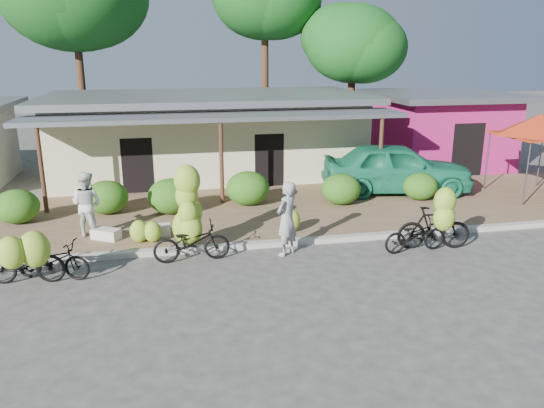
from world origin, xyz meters
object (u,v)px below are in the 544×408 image
Objects in this scene: bike_center at (190,225)px; tree_near_right at (349,41)px; bike_left at (23,260)px; sack_near at (155,230)px; teal_van at (397,168)px; bike_right at (436,224)px; bike_far_left at (49,258)px; bike_far_right at (415,235)px; sack_far at (106,234)px; vendor at (287,219)px; bystander at (87,204)px; red_canopy at (540,125)px.

tree_near_right is at bearing -35.75° from bike_center.
tree_near_right is 4.09× the size of bike_left.
bike_center is at bearing -59.34° from sack_near.
teal_van is at bearing -96.87° from tree_near_right.
sack_near is (-7.19, 2.35, -0.47)m from bike_right.
bike_far_right is (8.96, 0.04, -0.13)m from bike_far_left.
bike_center is 3.13× the size of sack_far.
bystander is (-5.10, 2.22, 0.06)m from vendor.
sack_far is 0.14× the size of teal_van.
bike_far_right is at bearing -99.94° from bike_center.
bike_center reaches higher than bike_far_left.
red_canopy is at bearing -148.75° from bystander.
bike_far_right is 8.87m from bystander.
bike_right reaches higher than bike_far_left.
bike_far_right is 8.28m from sack_far.
teal_van is (11.35, 5.50, 0.41)m from bike_left.
vendor is at bearing -115.10° from tree_near_right.
vendor is at bearing 143.48° from teal_van.
red_canopy is 4.67× the size of sack_far.
bike_center is (3.21, 0.84, 0.29)m from bike_far_left.
bike_right reaches higher than bike_left.
teal_van reaches higher than sack_far.
bike_center is at bearing 131.26° from teal_van.
sack_far is at bearing 117.62° from teal_van.
sack_far is (-10.84, -11.44, -5.22)m from tree_near_right.
bike_far_left reaches higher than sack_far.
bike_far_right is 2.08× the size of sack_near.
bike_right is at bearing -71.69° from bike_far_left.
tree_near_right is 15.78m from sack_near.
bike_left is (-12.37, -13.91, -4.86)m from tree_near_right.
tree_near_right is 3.77× the size of vendor.
tree_near_right reaches higher than red_canopy.
red_canopy is (3.51, -9.77, -2.87)m from tree_near_right.
vendor is (-6.21, -13.26, -4.51)m from tree_near_right.
teal_van is at bearing -45.33° from bike_far_left.
bike_left is 3.77m from sack_near.
tree_near_right reaches higher than sack_far.
sack_near is (2.32, 2.35, -0.31)m from bike_far_left.
tree_near_right is 14.76m from bike_right.
bike_far_left is at bearing 102.52° from bike_center.
bike_center reaches higher than bike_right.
sack_near is (-0.90, 1.51, -0.60)m from bike_center.
bike_far_left is 9.51m from bike_right.
bike_center is 2.76× the size of sack_near.
bike_far_left is 2.19× the size of sack_near.
sack_far is at bearing 166.22° from bystander.
bike_center is 0.45× the size of teal_van.
sack_near is at bearing -70.24° from vendor.
sack_far is at bearing -62.95° from vendor.
bike_far_right is at bearing 96.05° from bike_right.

